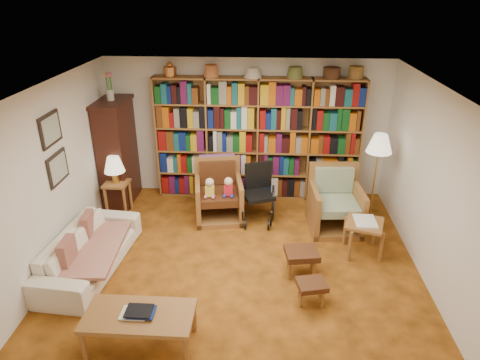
# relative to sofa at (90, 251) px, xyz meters

# --- Properties ---
(floor) EXTENTS (5.00, 5.00, 0.00)m
(floor) POSITION_rel_sofa_xyz_m (2.05, 0.08, -0.28)
(floor) COLOR #B2601B
(floor) RESTS_ON ground
(ceiling) EXTENTS (5.00, 5.00, 0.00)m
(ceiling) POSITION_rel_sofa_xyz_m (2.05, 0.08, 2.22)
(ceiling) COLOR white
(ceiling) RESTS_ON wall_back
(wall_back) EXTENTS (5.00, 0.00, 5.00)m
(wall_back) POSITION_rel_sofa_xyz_m (2.05, 2.58, 0.97)
(wall_back) COLOR white
(wall_back) RESTS_ON floor
(wall_front) EXTENTS (5.00, 0.00, 5.00)m
(wall_front) POSITION_rel_sofa_xyz_m (2.05, -2.42, 0.97)
(wall_front) COLOR white
(wall_front) RESTS_ON floor
(wall_left) EXTENTS (0.00, 5.00, 5.00)m
(wall_left) POSITION_rel_sofa_xyz_m (-0.45, 0.08, 0.97)
(wall_left) COLOR white
(wall_left) RESTS_ON floor
(wall_right) EXTENTS (0.00, 5.00, 5.00)m
(wall_right) POSITION_rel_sofa_xyz_m (4.55, 0.08, 0.97)
(wall_right) COLOR white
(wall_right) RESTS_ON floor
(bookshelf) EXTENTS (3.60, 0.30, 2.42)m
(bookshelf) POSITION_rel_sofa_xyz_m (2.25, 2.41, 0.89)
(bookshelf) COLOR olive
(bookshelf) RESTS_ON floor
(curio_cabinet) EXTENTS (0.50, 0.95, 2.40)m
(curio_cabinet) POSITION_rel_sofa_xyz_m (-0.20, 2.08, 0.67)
(curio_cabinet) COLOR #35170E
(curio_cabinet) RESTS_ON floor
(framed_pictures) EXTENTS (0.03, 0.52, 0.97)m
(framed_pictures) POSITION_rel_sofa_xyz_m (-0.43, 0.38, 1.34)
(framed_pictures) COLOR black
(framed_pictures) RESTS_ON wall_left
(sofa) EXTENTS (1.98, 0.92, 0.56)m
(sofa) POSITION_rel_sofa_xyz_m (0.00, 0.00, 0.00)
(sofa) COLOR #F1E4CC
(sofa) RESTS_ON floor
(sofa_throw) EXTENTS (0.82, 1.42, 0.04)m
(sofa_throw) POSITION_rel_sofa_xyz_m (0.05, 0.00, 0.02)
(sofa_throw) COLOR beige
(sofa_throw) RESTS_ON sofa
(cushion_left) EXTENTS (0.15, 0.36, 0.35)m
(cushion_left) POSITION_rel_sofa_xyz_m (-0.13, 0.35, 0.17)
(cushion_left) COLOR maroon
(cushion_left) RESTS_ON sofa
(cushion_right) EXTENTS (0.12, 0.36, 0.36)m
(cushion_right) POSITION_rel_sofa_xyz_m (-0.13, -0.35, 0.17)
(cushion_right) COLOR maroon
(cushion_right) RESTS_ON sofa
(side_table_lamp) EXTENTS (0.41, 0.41, 0.59)m
(side_table_lamp) POSITION_rel_sofa_xyz_m (-0.10, 1.56, 0.15)
(side_table_lamp) COLOR olive
(side_table_lamp) RESTS_ON floor
(table_lamp) EXTENTS (0.34, 0.34, 0.46)m
(table_lamp) POSITION_rel_sofa_xyz_m (-0.10, 1.56, 0.62)
(table_lamp) COLOR gold
(table_lamp) RESTS_ON side_table_lamp
(armchair_leather) EXTENTS (0.90, 0.94, 0.99)m
(armchair_leather) POSITION_rel_sofa_xyz_m (1.63, 1.63, 0.12)
(armchair_leather) COLOR olive
(armchair_leather) RESTS_ON floor
(armchair_sage) EXTENTS (0.86, 0.89, 1.00)m
(armchair_sage) POSITION_rel_sofa_xyz_m (3.53, 1.39, 0.10)
(armchair_sage) COLOR olive
(armchair_sage) RESTS_ON floor
(wheelchair) EXTENTS (0.61, 0.77, 0.96)m
(wheelchair) POSITION_rel_sofa_xyz_m (2.28, 1.56, 0.15)
(wheelchair) COLOR black
(wheelchair) RESTS_ON floor
(floor_lamp) EXTENTS (0.40, 0.40, 1.52)m
(floor_lamp) POSITION_rel_sofa_xyz_m (4.16, 1.58, 1.03)
(floor_lamp) COLOR gold
(floor_lamp) RESTS_ON floor
(side_table_papers) EXTENTS (0.64, 0.64, 0.55)m
(side_table_papers) POSITION_rel_sofa_xyz_m (3.84, 0.60, 0.16)
(side_table_papers) COLOR olive
(side_table_papers) RESTS_ON floor
(footstool_a) EXTENTS (0.49, 0.43, 0.37)m
(footstool_a) POSITION_rel_sofa_xyz_m (2.91, 0.04, 0.02)
(footstool_a) COLOR #452512
(footstool_a) RESTS_ON floor
(footstool_b) EXTENTS (0.41, 0.37, 0.30)m
(footstool_b) POSITION_rel_sofa_xyz_m (3.00, -0.53, -0.04)
(footstool_b) COLOR #452512
(footstool_b) RESTS_ON floor
(coffee_table) EXTENTS (1.17, 0.59, 0.49)m
(coffee_table) POSITION_rel_sofa_xyz_m (1.08, -1.35, 0.11)
(coffee_table) COLOR olive
(coffee_table) RESTS_ON floor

